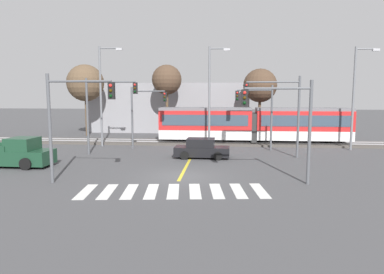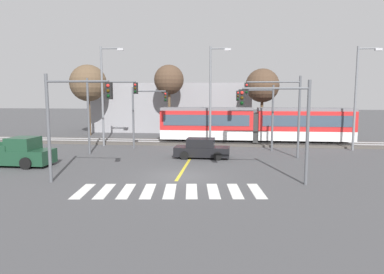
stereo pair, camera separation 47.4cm
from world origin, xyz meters
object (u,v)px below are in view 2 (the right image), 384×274
at_px(sedan_crossing, 202,149).
at_px(street_lamp_west, 104,91).
at_px(traffic_light_far_right, 260,108).
at_px(traffic_light_mid_right, 280,104).
at_px(pickup_truck, 15,154).
at_px(traffic_light_mid_left, 105,103).
at_px(bare_tree_east, 262,86).
at_px(bare_tree_far_west, 88,83).
at_px(traffic_light_far_left, 145,108).
at_px(street_lamp_centre, 212,92).
at_px(street_lamp_east, 358,93).
at_px(light_rail_tram, 255,124).
at_px(traffic_light_near_right, 283,116).
at_px(traffic_light_near_left, 70,111).
at_px(bare_tree_west, 169,80).

distance_m(sedan_crossing, street_lamp_west, 11.85).
bearing_deg(traffic_light_far_right, traffic_light_mid_right, -69.86).
height_order(pickup_truck, street_lamp_west, street_lamp_west).
distance_m(pickup_truck, traffic_light_far_right, 19.44).
bearing_deg(traffic_light_mid_left, pickup_truck, -131.83).
distance_m(traffic_light_far_right, bare_tree_east, 9.67).
bearing_deg(bare_tree_east, bare_tree_far_west, -179.58).
height_order(traffic_light_far_left, bare_tree_east, bare_tree_east).
height_order(street_lamp_west, street_lamp_centre, street_lamp_west).
bearing_deg(traffic_light_far_left, street_lamp_east, 2.75).
distance_m(light_rail_tram, traffic_light_near_right, 15.45).
bearing_deg(traffic_light_near_right, street_lamp_west, 139.15).
height_order(light_rail_tram, bare_tree_east, bare_tree_east).
distance_m(light_rail_tram, bare_tree_east, 6.85).
distance_m(traffic_light_near_left, street_lamp_west, 13.97).
relative_size(pickup_truck, traffic_light_near_right, 0.97).
relative_size(traffic_light_near_right, traffic_light_near_left, 0.94).
distance_m(traffic_light_near_right, bare_tree_west, 23.45).
height_order(pickup_truck, traffic_light_mid_right, traffic_light_mid_right).
bearing_deg(bare_tree_east, sedan_crossing, -112.94).
bearing_deg(traffic_light_far_left, traffic_light_mid_right, -16.53).
bearing_deg(traffic_light_near_left, light_rail_tram, 55.81).
xyz_separation_m(traffic_light_mid_right, street_lamp_centre, (-5.46, 4.59, 0.97)).
bearing_deg(traffic_light_far_left, light_rail_tram, 20.93).
distance_m(traffic_light_mid_left, traffic_light_near_left, 9.22).
distance_m(bare_tree_west, bare_tree_east, 10.72).
relative_size(traffic_light_far_left, traffic_light_far_right, 0.98).
height_order(pickup_truck, bare_tree_far_west, bare_tree_far_west).
bearing_deg(bare_tree_west, traffic_light_mid_right, -49.86).
height_order(street_lamp_west, bare_tree_west, street_lamp_west).
bearing_deg(street_lamp_centre, traffic_light_far_right, -15.68).
xyz_separation_m(sedan_crossing, traffic_light_mid_right, (5.95, 0.77, 3.47)).
height_order(pickup_truck, traffic_light_far_left, traffic_light_far_left).
bearing_deg(traffic_light_far_right, traffic_light_near_left, -131.86).
xyz_separation_m(traffic_light_mid_right, traffic_light_mid_left, (-13.88, 0.00, 0.01)).
xyz_separation_m(traffic_light_far_right, bare_tree_west, (-9.66, 9.53, 2.82)).
relative_size(street_lamp_west, bare_tree_east, 1.19).
bearing_deg(traffic_light_near_left, traffic_light_mid_left, 98.90).
bearing_deg(traffic_light_mid_left, traffic_light_mid_right, -0.02).
bearing_deg(bare_tree_west, traffic_light_near_right, -64.85).
distance_m(light_rail_tram, traffic_light_near_left, 19.83).
bearing_deg(pickup_truck, traffic_light_mid_left, 48.17).
distance_m(traffic_light_near_right, traffic_light_mid_right, 8.21).
distance_m(traffic_light_mid_right, traffic_light_near_left, 15.43).
height_order(pickup_truck, traffic_light_near_right, traffic_light_near_right).
relative_size(light_rail_tram, traffic_light_near_left, 3.10).
bearing_deg(traffic_light_mid_right, traffic_light_far_right, 110.14).
relative_size(street_lamp_centre, bare_tree_far_west, 1.09).
relative_size(traffic_light_near_left, traffic_light_far_right, 1.05).
xyz_separation_m(street_lamp_centre, bare_tree_far_west, (-15.12, 8.04, 1.10)).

